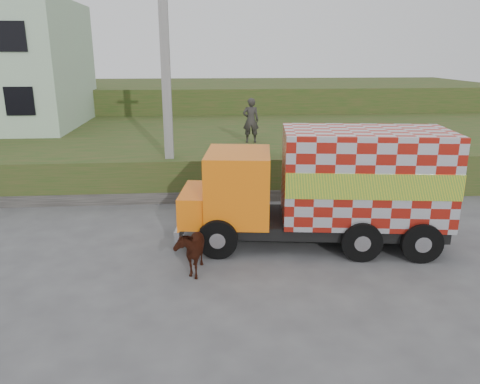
{
  "coord_description": "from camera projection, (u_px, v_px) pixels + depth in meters",
  "views": [
    {
      "loc": [
        0.19,
        -11.71,
        5.11
      ],
      "look_at": [
        1.2,
        0.9,
        1.3
      ],
      "focal_mm": 35.0,
      "sensor_mm": 36.0,
      "label": 1
    }
  ],
  "objects": [
    {
      "name": "embankment",
      "position": [
        199.0,
        148.0,
        21.96
      ],
      "size": [
        40.0,
        12.0,
        1.5
      ],
      "primitive_type": "cube",
      "color": "#264A18",
      "rests_on": "ground"
    },
    {
      "name": "ground",
      "position": [
        198.0,
        249.0,
        12.63
      ],
      "size": [
        120.0,
        120.0,
        0.0
      ],
      "primitive_type": "plane",
      "color": "#474749",
      "rests_on": "ground"
    },
    {
      "name": "utility_pole",
      "position": [
        166.0,
        83.0,
        15.77
      ],
      "size": [
        1.2,
        0.3,
        8.0
      ],
      "color": "gray",
      "rests_on": "ground"
    },
    {
      "name": "cow",
      "position": [
        191.0,
        249.0,
        11.19
      ],
      "size": [
        0.75,
        1.42,
        1.16
      ],
      "primitive_type": "imported",
      "rotation": [
        0.0,
        0.0,
        -0.09
      ],
      "color": "black",
      "rests_on": "ground"
    },
    {
      "name": "embankment_far",
      "position": [
        199.0,
        104.0,
        33.2
      ],
      "size": [
        40.0,
        12.0,
        3.0
      ],
      "primitive_type": "cube",
      "color": "#264A18",
      "rests_on": "ground"
    },
    {
      "name": "cargo_truck",
      "position": [
        328.0,
        187.0,
        12.54
      ],
      "size": [
        7.33,
        3.24,
        3.17
      ],
      "rotation": [
        0.0,
        0.0,
        -0.13
      ],
      "color": "black",
      "rests_on": "ground"
    },
    {
      "name": "retaining_strip",
      "position": [
        142.0,
        197.0,
        16.43
      ],
      "size": [
        16.0,
        0.5,
        0.4
      ],
      "primitive_type": "cube",
      "color": "#595651",
      "rests_on": "ground"
    },
    {
      "name": "pedestrian",
      "position": [
        251.0,
        120.0,
        19.1
      ],
      "size": [
        0.68,
        0.46,
        1.82
      ],
      "primitive_type": "imported",
      "rotation": [
        0.0,
        0.0,
        3.11
      ],
      "color": "#2D2A28",
      "rests_on": "embankment"
    }
  ]
}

